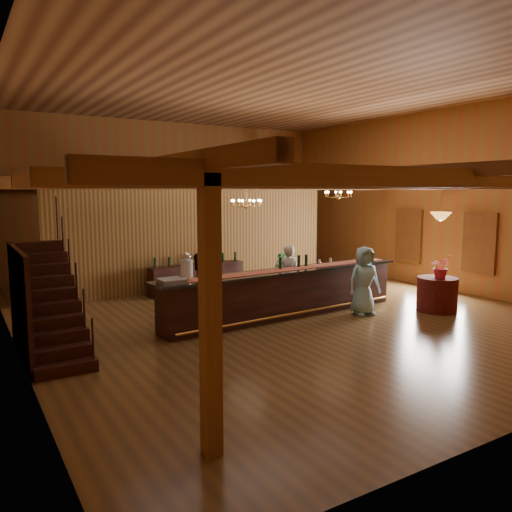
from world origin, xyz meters
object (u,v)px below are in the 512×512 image
chandelier_right (338,194)px  floor_plant (279,270)px  raffle_drum (368,254)px  staff_second (199,287)px  backbar_shelf (197,278)px  pendant_lamp (441,216)px  tasting_bar (286,293)px  bartender (288,276)px  chandelier_left (246,203)px  beverage_dispenser (187,267)px  guest (364,281)px  round_table (437,294)px

chandelier_right → floor_plant: chandelier_right is taller
raffle_drum → staff_second: 4.82m
backbar_shelf → pendant_lamp: (4.18, -5.34, 1.98)m
tasting_bar → bartender: 0.90m
chandelier_left → bartender: 2.20m
beverage_dispenser → backbar_shelf: (2.02, 3.93, -1.00)m
chandelier_right → raffle_drum: bearing=-89.9°
tasting_bar → chandelier_left: chandelier_left is taller
bartender → staff_second: (-2.51, 0.03, -0.03)m
chandelier_left → staff_second: 2.73m
staff_second → floor_plant: 4.23m
backbar_shelf → guest: size_ratio=1.79×
round_table → bartender: size_ratio=0.60×
raffle_drum → staff_second: (-4.76, 0.56, -0.52)m
backbar_shelf → round_table: (4.18, -5.34, 0.01)m
pendant_lamp → staff_second: 6.19m
round_table → staff_second: (-5.53, 2.26, 0.37)m
round_table → guest: size_ratio=0.59×
beverage_dispenser → pendant_lamp: 6.43m
backbar_shelf → bartender: 3.34m
raffle_drum → staff_second: staff_second is taller
bartender → tasting_bar: bearing=76.8°
tasting_bar → chandelier_left: (-0.21, 1.54, 2.14)m
chandelier_left → pendant_lamp: (3.77, -3.09, -0.31)m
chandelier_right → staff_second: chandelier_right is taller
chandelier_left → floor_plant: 3.12m
chandelier_right → guest: chandelier_right is taller
pendant_lamp → backbar_shelf: bearing=128.0°
chandelier_right → guest: bearing=-115.1°
tasting_bar → beverage_dispenser: size_ratio=11.47×
raffle_drum → guest: 1.54m
bartender → backbar_shelf: bearing=-44.8°
raffle_drum → floor_plant: 2.98m
beverage_dispenser → chandelier_right: chandelier_right is taller
floor_plant → beverage_dispenser: bearing=-145.6°
bartender → floor_plant: (1.15, 2.14, -0.22)m
raffle_drum → tasting_bar: bearing=-176.9°
bartender → floor_plant: size_ratio=1.36×
beverage_dispenser → raffle_drum: beverage_dispenser is taller
floor_plant → bartender: bearing=-118.2°
raffle_drum → beverage_dispenser: bearing=-177.0°
guest → floor_plant: guest is taller
raffle_drum → chandelier_right: (-0.00, 1.27, 1.62)m
pendant_lamp → floor_plant: (-1.87, 4.38, -1.79)m
chandelier_left → guest: size_ratio=0.47×
chandelier_right → bartender: chandelier_right is taller
tasting_bar → staff_second: (-1.97, 0.71, 0.22)m
backbar_shelf → staff_second: size_ratio=1.89×
tasting_bar → raffle_drum: 2.89m
chandelier_right → floor_plant: 2.94m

